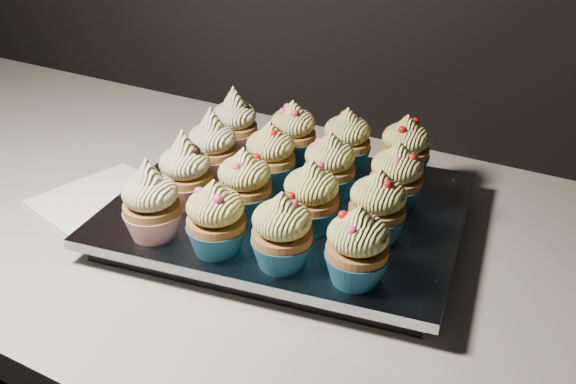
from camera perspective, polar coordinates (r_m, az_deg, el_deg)
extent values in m
cube|color=beige|center=(0.90, -11.98, -0.65)|extent=(2.44, 0.64, 0.04)
cube|color=white|center=(0.87, -15.84, -0.83)|extent=(0.19, 0.19, 0.00)
cube|color=black|center=(0.78, 0.00, -2.52)|extent=(0.41, 0.34, 0.02)
cube|color=silver|center=(0.77, 0.00, -1.44)|extent=(0.45, 0.38, 0.01)
cone|color=#A91C17|center=(0.71, -11.87, -2.71)|extent=(0.06, 0.06, 0.03)
ellipsoid|color=beige|center=(0.70, -12.18, -0.04)|extent=(0.06, 0.06, 0.04)
cone|color=beige|center=(0.68, -12.42, 2.01)|extent=(0.03, 0.03, 0.03)
cone|color=#1A597B|center=(0.68, -6.31, -4.07)|extent=(0.06, 0.06, 0.03)
ellipsoid|color=#ECDE77|center=(0.66, -6.49, -1.30)|extent=(0.06, 0.06, 0.04)
cone|color=#ECDE77|center=(0.65, -6.60, 0.46)|extent=(0.03, 0.03, 0.02)
cone|color=#1A597B|center=(0.65, -0.52, -5.32)|extent=(0.06, 0.06, 0.03)
ellipsoid|color=#ECDE77|center=(0.63, -0.53, -2.47)|extent=(0.06, 0.06, 0.04)
cone|color=#ECDE77|center=(0.62, -0.54, -0.66)|extent=(0.03, 0.03, 0.02)
cone|color=#1A597B|center=(0.63, 6.08, -6.65)|extent=(0.06, 0.06, 0.03)
ellipsoid|color=#ECDE77|center=(0.61, 6.26, -3.76)|extent=(0.06, 0.06, 0.04)
cone|color=#ECDE77|center=(0.60, 6.38, -1.91)|extent=(0.03, 0.03, 0.02)
cone|color=#A91C17|center=(0.77, -8.96, 0.07)|extent=(0.06, 0.06, 0.03)
ellipsoid|color=beige|center=(0.75, -9.18, 2.61)|extent=(0.06, 0.06, 0.04)
cone|color=beige|center=(0.74, -9.34, 4.55)|extent=(0.03, 0.03, 0.03)
cone|color=#1A597B|center=(0.74, -3.82, -0.90)|extent=(0.06, 0.06, 0.03)
ellipsoid|color=#ECDE77|center=(0.72, -3.91, 1.72)|extent=(0.06, 0.06, 0.04)
cone|color=#ECDE77|center=(0.71, -3.97, 3.36)|extent=(0.03, 0.03, 0.02)
cone|color=#1A597B|center=(0.71, 2.04, -2.14)|extent=(0.06, 0.06, 0.03)
ellipsoid|color=#ECDE77|center=(0.69, 2.09, 0.55)|extent=(0.06, 0.06, 0.04)
cone|color=#ECDE77|center=(0.68, 2.12, 2.25)|extent=(0.03, 0.03, 0.02)
cone|color=#1A597B|center=(0.70, 7.83, -2.98)|extent=(0.06, 0.06, 0.03)
ellipsoid|color=#ECDE77|center=(0.68, 8.04, -0.26)|extent=(0.06, 0.06, 0.04)
cone|color=#ECDE77|center=(0.67, 8.17, 1.45)|extent=(0.03, 0.03, 0.02)
cone|color=#A91C17|center=(0.83, -6.62, 2.40)|extent=(0.06, 0.06, 0.03)
ellipsoid|color=beige|center=(0.81, -6.77, 4.80)|extent=(0.06, 0.06, 0.04)
cone|color=beige|center=(0.80, -6.88, 6.62)|extent=(0.03, 0.03, 0.03)
cone|color=#1A597B|center=(0.80, -1.54, 1.72)|extent=(0.06, 0.06, 0.03)
ellipsoid|color=#ECDE77|center=(0.79, -1.58, 4.18)|extent=(0.06, 0.06, 0.04)
cone|color=#ECDE77|center=(0.78, -1.60, 5.72)|extent=(0.03, 0.03, 0.02)
cone|color=#1A597B|center=(0.78, 3.66, 0.72)|extent=(0.06, 0.06, 0.03)
ellipsoid|color=#ECDE77|center=(0.76, 3.75, 3.24)|extent=(0.06, 0.06, 0.04)
cone|color=#ECDE77|center=(0.75, 3.81, 4.82)|extent=(0.03, 0.03, 0.02)
cone|color=#1A597B|center=(0.76, 9.46, -0.26)|extent=(0.06, 0.06, 0.03)
ellipsoid|color=#ECDE77|center=(0.75, 9.69, 2.28)|extent=(0.06, 0.06, 0.04)
cone|color=#ECDE77|center=(0.74, 9.84, 3.88)|extent=(0.03, 0.03, 0.02)
cone|color=#A91C17|center=(0.89, -4.70, 4.57)|extent=(0.06, 0.06, 0.03)
ellipsoid|color=beige|center=(0.88, -4.80, 6.82)|extent=(0.06, 0.06, 0.04)
cone|color=beige|center=(0.87, -4.87, 8.53)|extent=(0.03, 0.03, 0.03)
cone|color=#1A597B|center=(0.87, 0.43, 3.87)|extent=(0.06, 0.06, 0.03)
ellipsoid|color=#ECDE77|center=(0.85, 0.44, 6.19)|extent=(0.06, 0.06, 0.04)
cone|color=#ECDE77|center=(0.84, 0.45, 7.63)|extent=(0.03, 0.03, 0.02)
cone|color=#1A597B|center=(0.85, 5.18, 3.11)|extent=(0.06, 0.06, 0.03)
ellipsoid|color=#ECDE77|center=(0.83, 5.29, 5.47)|extent=(0.06, 0.06, 0.04)
cone|color=#ECDE77|center=(0.82, 5.36, 6.94)|extent=(0.03, 0.03, 0.02)
cone|color=#1A597B|center=(0.84, 10.23, 2.36)|extent=(0.06, 0.06, 0.03)
ellipsoid|color=#ECDE77|center=(0.82, 10.46, 4.74)|extent=(0.06, 0.06, 0.04)
cone|color=#ECDE77|center=(0.81, 10.60, 6.22)|extent=(0.03, 0.03, 0.02)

